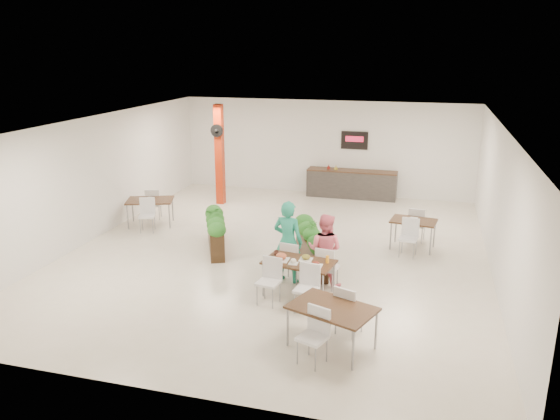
# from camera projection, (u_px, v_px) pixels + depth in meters

# --- Properties ---
(ground) EXTENTS (12.00, 12.00, 0.00)m
(ground) POSITION_uv_depth(u_px,v_px,m) (278.00, 252.00, 13.58)
(ground) COLOR beige
(ground) RESTS_ON ground
(room_shell) EXTENTS (10.10, 12.10, 3.22)m
(room_shell) POSITION_uv_depth(u_px,v_px,m) (278.00, 173.00, 13.00)
(room_shell) COLOR white
(room_shell) RESTS_ON ground
(red_column) EXTENTS (0.40, 0.41, 3.20)m
(red_column) POSITION_uv_depth(u_px,v_px,m) (220.00, 154.00, 17.37)
(red_column) COLOR #AD270B
(red_column) RESTS_ON ground
(service_counter) EXTENTS (3.00, 0.64, 2.20)m
(service_counter) POSITION_uv_depth(u_px,v_px,m) (352.00, 183.00, 18.41)
(service_counter) COLOR #2D2A28
(service_counter) RESTS_ON ground
(main_table) EXTENTS (1.51, 1.79, 0.92)m
(main_table) POSITION_uv_depth(u_px,v_px,m) (298.00, 266.00, 11.03)
(main_table) COLOR #311A10
(main_table) RESTS_ON ground
(diner_man) EXTENTS (0.72, 0.53, 1.81)m
(diner_man) POSITION_uv_depth(u_px,v_px,m) (288.00, 242.00, 11.66)
(diner_man) COLOR #239778
(diner_man) RESTS_ON ground
(diner_woman) EXTENTS (0.85, 0.71, 1.58)m
(diner_woman) POSITION_uv_depth(u_px,v_px,m) (325.00, 250.00, 11.49)
(diner_woman) COLOR #F66D84
(diner_woman) RESTS_ON ground
(planter_left) EXTENTS (1.14, 1.97, 1.11)m
(planter_left) POSITION_uv_depth(u_px,v_px,m) (215.00, 229.00, 13.66)
(planter_left) COLOR black
(planter_left) RESTS_ON ground
(planter_right) EXTENTS (1.14, 1.98, 1.11)m
(planter_right) POSITION_uv_depth(u_px,v_px,m) (311.00, 246.00, 12.52)
(planter_right) COLOR black
(planter_right) RESTS_ON ground
(side_table_a) EXTENTS (1.48, 1.67, 0.92)m
(side_table_a) POSITION_uv_depth(u_px,v_px,m) (150.00, 203.00, 15.48)
(side_table_a) COLOR #311A10
(side_table_a) RESTS_ON ground
(side_table_b) EXTENTS (1.19, 1.66, 0.92)m
(side_table_b) POSITION_uv_depth(u_px,v_px,m) (413.00, 225.00, 13.65)
(side_table_b) COLOR #311A10
(side_table_b) RESTS_ON ground
(side_table_c) EXTENTS (1.61, 1.66, 0.92)m
(side_table_c) POSITION_uv_depth(u_px,v_px,m) (332.00, 313.00, 9.08)
(side_table_c) COLOR #311A10
(side_table_c) RESTS_ON ground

